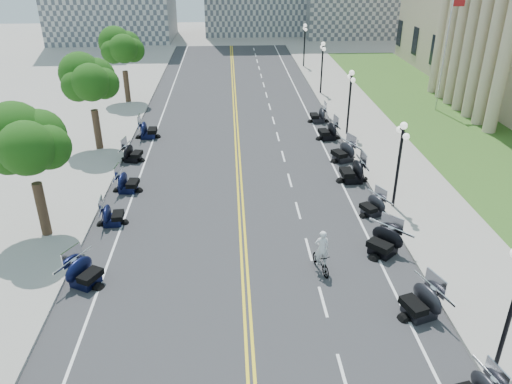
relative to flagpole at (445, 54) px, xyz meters
name	(u,v)px	position (x,y,z in m)	size (l,w,h in m)	color
ground	(244,251)	(-18.00, -22.00, -5.00)	(160.00, 160.00, 0.00)	gray
road	(239,169)	(-18.00, -12.00, -5.00)	(16.00, 90.00, 0.01)	#333335
centerline_yellow_a	(237,169)	(-18.12, -12.00, -4.99)	(0.12, 90.00, 0.00)	yellow
centerline_yellow_b	(240,169)	(-17.88, -12.00, -4.99)	(0.12, 90.00, 0.00)	yellow
edge_line_north	(334,166)	(-11.60, -12.00, -4.99)	(0.12, 90.00, 0.00)	white
edge_line_south	(142,171)	(-24.40, -12.00, -4.99)	(0.12, 90.00, 0.00)	white
lane_dash_4	(343,375)	(-14.80, -30.00, -4.99)	(0.12, 2.00, 0.00)	white
lane_dash_5	(323,301)	(-14.80, -26.00, -4.99)	(0.12, 2.00, 0.00)	white
lane_dash_6	(309,249)	(-14.80, -22.00, -4.99)	(0.12, 2.00, 0.00)	white
lane_dash_7	(298,210)	(-14.80, -18.00, -4.99)	(0.12, 2.00, 0.00)	white
lane_dash_8	(290,180)	(-14.80, -14.00, -4.99)	(0.12, 2.00, 0.00)	white
lane_dash_9	(283,156)	(-14.80, -10.00, -4.99)	(0.12, 2.00, 0.00)	white
lane_dash_10	(278,137)	(-14.80, -6.00, -4.99)	(0.12, 2.00, 0.00)	white
lane_dash_11	(273,120)	(-14.80, -2.00, -4.99)	(0.12, 2.00, 0.00)	white
lane_dash_12	(270,107)	(-14.80, 2.00, -4.99)	(0.12, 2.00, 0.00)	white
lane_dash_13	(266,95)	(-14.80, 6.00, -4.99)	(0.12, 2.00, 0.00)	white
lane_dash_14	(264,85)	(-14.80, 10.00, -4.99)	(0.12, 2.00, 0.00)	white
lane_dash_15	(261,76)	(-14.80, 14.00, -4.99)	(0.12, 2.00, 0.00)	white
lane_dash_16	(259,68)	(-14.80, 18.00, -4.99)	(0.12, 2.00, 0.00)	white
lane_dash_17	(257,61)	(-14.80, 22.00, -4.99)	(0.12, 2.00, 0.00)	white
lane_dash_18	(255,55)	(-14.80, 26.00, -4.99)	(0.12, 2.00, 0.00)	white
lane_dash_19	(254,49)	(-14.80, 30.00, -4.99)	(0.12, 2.00, 0.00)	white
sidewalk_north	(394,164)	(-7.50, -12.00, -4.92)	(5.00, 90.00, 0.15)	#9E9991
sidewalk_south	(79,171)	(-28.50, -12.00, -4.92)	(5.00, 90.00, 0.15)	#9E9991
lawn	(448,125)	(-0.50, -4.00, -4.95)	(9.00, 60.00, 0.10)	#356023
street_lamp_1	(511,311)	(-9.40, -30.00, -2.40)	(0.50, 1.20, 4.90)	black
street_lamp_2	(398,166)	(-9.40, -18.00, -2.40)	(0.50, 1.20, 4.90)	black
street_lamp_3	(349,103)	(-9.40, -6.00, -2.40)	(0.50, 1.20, 4.90)	black
street_lamp_4	(322,68)	(-9.40, 6.00, -2.40)	(0.50, 1.20, 4.90)	black
street_lamp_5	(304,46)	(-9.40, 18.00, -2.40)	(0.50, 1.20, 4.90)	black
flagpole	(445,54)	(0.00, 0.00, 0.00)	(1.10, 0.20, 10.00)	silver
tree_2	(29,150)	(-28.00, -20.00, -0.25)	(4.80, 4.80, 9.20)	#235619
tree_3	(91,85)	(-28.00, -8.00, -0.25)	(4.80, 4.80, 9.20)	#235619
tree_4	(123,52)	(-28.00, 4.00, -0.25)	(4.80, 4.80, 9.20)	#235619
motorcycle_n_4	(421,300)	(-11.10, -27.04, -4.27)	(2.09, 2.09, 1.46)	black
motorcycle_n_5	(384,240)	(-11.29, -22.54, -4.26)	(2.12, 2.12, 1.48)	black
motorcycle_n_6	(373,205)	(-10.79, -18.69, -4.38)	(1.77, 1.77, 1.24)	black
motorcycle_n_7	(353,170)	(-10.91, -14.36, -4.22)	(2.22, 2.22, 1.56)	black
motorcycle_n_8	(343,151)	(-10.78, -11.02, -4.27)	(2.09, 2.09, 1.46)	black
motorcycle_n_9	(328,130)	(-11.03, -6.72, -4.28)	(2.07, 2.07, 1.45)	black
motorcycle_n_10	(318,114)	(-11.10, -2.61, -4.31)	(1.96, 1.96, 1.37)	black
motorcycle_s_5	(84,271)	(-25.01, -24.22, -4.30)	(1.99, 1.99, 1.39)	black
motorcycle_s_6	(112,214)	(-24.88, -18.95, -4.37)	(1.79, 1.79, 1.25)	black
motorcycle_s_7	(127,181)	(-24.75, -15.00, -4.32)	(1.94, 1.94, 1.36)	black
motorcycle_s_8	(132,152)	(-25.25, -10.24, -4.35)	(1.87, 1.87, 1.31)	black
motorcycle_s_9	(148,129)	(-24.80, -5.65, -4.27)	(2.08, 2.08, 1.46)	black
bicycle	(321,262)	(-14.55, -23.84, -4.49)	(0.48, 1.69, 1.02)	#A51414
cyclist_rider	(323,235)	(-14.55, -23.84, -3.09)	(0.65, 0.43, 1.79)	silver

